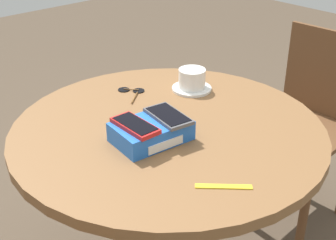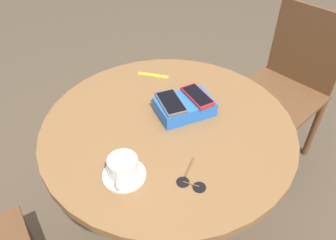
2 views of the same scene
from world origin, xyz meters
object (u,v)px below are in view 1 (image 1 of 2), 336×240
(coffee_cup, at_px, (192,78))
(phone_red, at_px, (135,125))
(phone_box, at_px, (151,131))
(phone_gray, at_px, (168,116))
(saucer, at_px, (192,89))
(chair_far_side, at_px, (304,125))
(sunglasses, at_px, (132,91))
(round_table, at_px, (168,165))
(lanyard_strap, at_px, (224,187))

(coffee_cup, bearing_deg, phone_red, -156.44)
(phone_red, bearing_deg, coffee_cup, 23.56)
(phone_box, distance_m, phone_gray, 0.06)
(phone_gray, relative_size, coffee_cup, 1.38)
(phone_box, relative_size, phone_gray, 1.40)
(saucer, relative_size, chair_far_side, 0.16)
(phone_box, relative_size, phone_red, 1.50)
(sunglasses, bearing_deg, round_table, -105.37)
(saucer, height_order, lanyard_strap, saucer)
(coffee_cup, bearing_deg, lanyard_strap, -127.04)
(round_table, bearing_deg, phone_red, -170.87)
(round_table, relative_size, coffee_cup, 8.14)
(saucer, height_order, chair_far_side, chair_far_side)
(chair_far_side, bearing_deg, sunglasses, 163.23)
(round_table, distance_m, sunglasses, 0.30)
(saucer, bearing_deg, lanyard_strap, -127.04)
(phone_box, distance_m, sunglasses, 0.32)
(phone_gray, distance_m, saucer, 0.32)
(sunglasses, distance_m, chair_far_side, 0.82)
(phone_red, xyz_separation_m, phone_gray, (0.10, -0.02, -0.00))
(sunglasses, bearing_deg, phone_box, -118.75)
(saucer, height_order, coffee_cup, coffee_cup)
(phone_red, height_order, chair_far_side, chair_far_side)
(coffee_cup, relative_size, sunglasses, 0.89)
(phone_red, distance_m, phone_gray, 0.10)
(phone_box, distance_m, phone_red, 0.06)
(round_table, bearing_deg, coffee_cup, 30.83)
(saucer, relative_size, lanyard_strap, 1.00)
(saucer, height_order, sunglasses, saucer)
(phone_red, relative_size, sunglasses, 1.14)
(phone_red, distance_m, sunglasses, 0.35)
(phone_gray, bearing_deg, round_table, 48.34)
(round_table, relative_size, saucer, 6.81)
(phone_gray, height_order, coffee_cup, coffee_cup)
(phone_gray, relative_size, saucer, 1.15)
(phone_box, xyz_separation_m, coffee_cup, (0.31, 0.16, 0.01))
(round_table, height_order, phone_gray, phone_gray)
(coffee_cup, height_order, lanyard_strap, coffee_cup)
(round_table, height_order, lanyard_strap, lanyard_strap)
(saucer, bearing_deg, round_table, -149.39)
(phone_red, distance_m, coffee_cup, 0.40)
(lanyard_strap, relative_size, sunglasses, 1.07)
(chair_far_side, bearing_deg, coffee_cup, 169.90)
(lanyard_strap, bearing_deg, phone_gray, 75.69)
(round_table, distance_m, coffee_cup, 0.32)
(coffee_cup, bearing_deg, saucer, -125.67)
(phone_red, height_order, phone_gray, phone_red)
(phone_red, height_order, saucer, phone_red)
(lanyard_strap, distance_m, chair_far_side, 1.01)
(phone_red, relative_size, phone_gray, 0.93)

